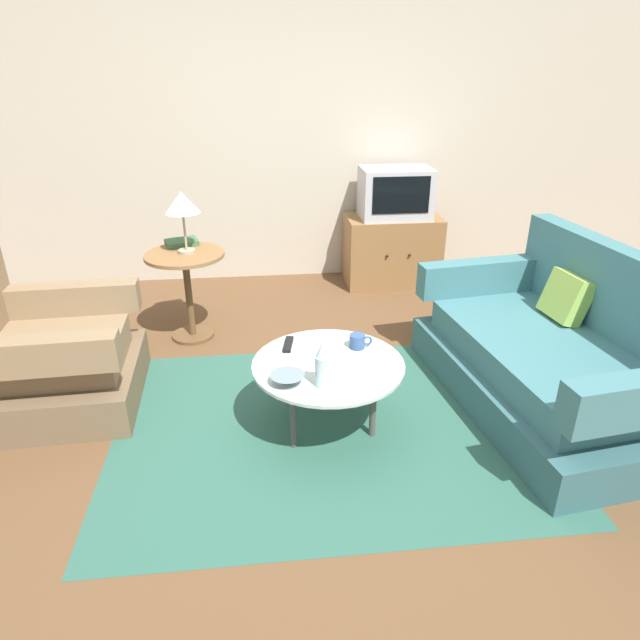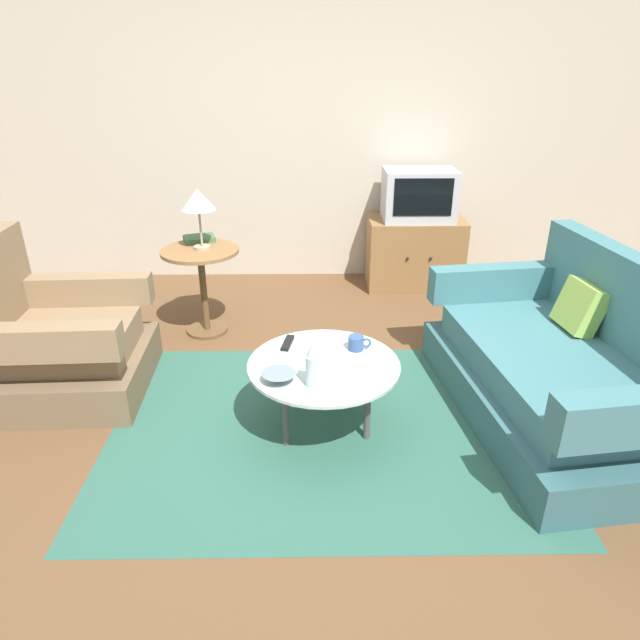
# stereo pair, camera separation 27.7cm
# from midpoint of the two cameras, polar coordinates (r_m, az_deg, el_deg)

# --- Properties ---
(ground_plane) EXTENTS (16.00, 16.00, 0.00)m
(ground_plane) POSITION_cam_midpoint_polar(r_m,az_deg,el_deg) (3.22, 2.56, -10.59)
(ground_plane) COLOR brown
(back_wall) EXTENTS (9.00, 0.12, 2.70)m
(back_wall) POSITION_cam_midpoint_polar(r_m,az_deg,el_deg) (5.12, 1.27, 19.26)
(back_wall) COLOR #BCB29E
(back_wall) RESTS_ON ground
(area_rug) EXTENTS (2.37, 1.81, 0.00)m
(area_rug) POSITION_cam_midpoint_polar(r_m,az_deg,el_deg) (3.19, 2.89, -10.93)
(area_rug) COLOR #2D5B4C
(area_rug) RESTS_ON ground
(armchair) EXTENTS (0.95, 0.93, 0.96)m
(armchair) POSITION_cam_midpoint_polar(r_m,az_deg,el_deg) (3.68, -23.60, -2.35)
(armchair) COLOR brown
(armchair) RESTS_ON ground
(couch) EXTENTS (1.16, 1.79, 0.92)m
(couch) POSITION_cam_midpoint_polar(r_m,az_deg,el_deg) (3.48, 25.82, -4.68)
(couch) COLOR #325C60
(couch) RESTS_ON ground
(coffee_table) EXTENTS (0.82, 0.82, 0.41)m
(coffee_table) POSITION_cam_midpoint_polar(r_m,az_deg,el_deg) (2.99, 3.08, -5.05)
(coffee_table) COLOR #B2C6C1
(coffee_table) RESTS_ON ground
(side_table) EXTENTS (0.56, 0.56, 0.65)m
(side_table) POSITION_cam_midpoint_polar(r_m,az_deg,el_deg) (4.11, -10.14, 4.75)
(side_table) COLOR olive
(side_table) RESTS_ON ground
(tv_stand) EXTENTS (0.83, 0.51, 0.62)m
(tv_stand) POSITION_cam_midpoint_polar(r_m,az_deg,el_deg) (5.11, 11.16, 6.79)
(tv_stand) COLOR olive
(tv_stand) RESTS_ON ground
(television) EXTENTS (0.60, 0.41, 0.42)m
(television) POSITION_cam_midpoint_polar(r_m,az_deg,el_deg) (4.95, 11.71, 12.43)
(television) COLOR #B7B7BC
(television) RESTS_ON tv_stand
(table_lamp) EXTENTS (0.24, 0.24, 0.43)m
(table_lamp) POSITION_cam_midpoint_polar(r_m,az_deg,el_deg) (3.97, -10.43, 11.87)
(table_lamp) COLOR #9E937A
(table_lamp) RESTS_ON side_table
(vase) EXTENTS (0.08, 0.08, 0.25)m
(vase) POSITION_cam_midpoint_polar(r_m,az_deg,el_deg) (2.72, 2.22, -4.64)
(vase) COLOR silver
(vase) RESTS_ON coffee_table
(mug) EXTENTS (0.13, 0.09, 0.08)m
(mug) POSITION_cam_midpoint_polar(r_m,az_deg,el_deg) (3.10, 6.32, -2.41)
(mug) COLOR #335184
(mug) RESTS_ON coffee_table
(bowl) EXTENTS (0.17, 0.17, 0.05)m
(bowl) POSITION_cam_midpoint_polar(r_m,az_deg,el_deg) (2.79, -1.39, -5.95)
(bowl) COLOR slate
(bowl) RESTS_ON coffee_table
(tv_remote_dark) EXTENTS (0.07, 0.18, 0.02)m
(tv_remote_dark) POSITION_cam_midpoint_polar(r_m,az_deg,el_deg) (3.15, -0.83, -2.42)
(tv_remote_dark) COLOR black
(tv_remote_dark) RESTS_ON coffee_table
(book) EXTENTS (0.26, 0.23, 0.04)m
(book) POSITION_cam_midpoint_polar(r_m,az_deg,el_deg) (4.25, -10.45, 8.19)
(book) COLOR #3D663D
(book) RESTS_ON side_table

